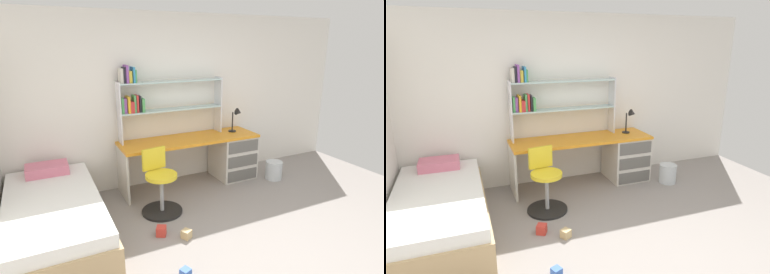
{
  "view_description": "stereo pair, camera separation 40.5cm",
  "coord_description": "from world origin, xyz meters",
  "views": [
    {
      "loc": [
        -2.0,
        -2.06,
        2.09
      ],
      "look_at": [
        -0.29,
        1.44,
        0.96
      ],
      "focal_mm": 30.42,
      "sensor_mm": 36.0,
      "label": 1
    },
    {
      "loc": [
        -1.63,
        -2.22,
        2.09
      ],
      "look_at": [
        -0.29,
        1.44,
        0.96
      ],
      "focal_mm": 30.42,
      "sensor_mm": 36.0,
      "label": 2
    }
  ],
  "objects": [
    {
      "name": "room_shell",
      "position": [
        -1.25,
        1.24,
        1.26
      ],
      "size": [
        5.98,
        5.88,
        2.52
      ],
      "color": "white",
      "rests_on": "ground_plane"
    },
    {
      "name": "desk_lamp",
      "position": [
        0.84,
        2.11,
        0.99
      ],
      "size": [
        0.2,
        0.17,
        0.38
      ],
      "color": "black",
      "rests_on": "desk"
    },
    {
      "name": "ground_plane",
      "position": [
        0.0,
        0.0,
        -0.01
      ],
      "size": [
        5.98,
        5.88,
        0.02
      ],
      "primitive_type": "cube",
      "color": "gray"
    },
    {
      "name": "toy_block_red_0",
      "position": [
        -0.89,
        0.99,
        0.05
      ],
      "size": [
        0.15,
        0.15,
        0.11
      ],
      "primitive_type": "cube",
      "rotation": [
        0.0,
        0.0,
        1.07
      ],
      "color": "red",
      "rests_on": "ground_plane"
    },
    {
      "name": "desk",
      "position": [
        0.57,
        2.11,
        0.41
      ],
      "size": [
        2.1,
        0.62,
        0.73
      ],
      "color": "orange",
      "rests_on": "ground_plane"
    },
    {
      "name": "bookshelf_hutch",
      "position": [
        -0.44,
        2.3,
        1.35
      ],
      "size": [
        1.59,
        0.22,
        1.08
      ],
      "color": "silver",
      "rests_on": "desk"
    },
    {
      "name": "bed_platform",
      "position": [
        -1.96,
        1.42,
        0.25
      ],
      "size": [
        1.02,
        2.02,
        0.63
      ],
      "color": "tan",
      "rests_on": "ground_plane"
    },
    {
      "name": "swivel_chair",
      "position": [
        -0.7,
        1.5,
        0.33
      ],
      "size": [
        0.52,
        0.52,
        0.82
      ],
      "color": "black",
      "rests_on": "ground_plane"
    },
    {
      "name": "toy_block_natural_1",
      "position": [
        -0.66,
        0.81,
        0.05
      ],
      "size": [
        0.13,
        0.13,
        0.1
      ],
      "primitive_type": "cube",
      "rotation": [
        0.0,
        0.0,
        2.08
      ],
      "color": "tan",
      "rests_on": "ground_plane"
    },
    {
      "name": "toy_block_blue_3",
      "position": [
        -0.94,
        0.25,
        0.04
      ],
      "size": [
        0.11,
        0.11,
        0.09
      ],
      "primitive_type": "cube",
      "rotation": [
        0.0,
        0.0,
        1.97
      ],
      "color": "#3860B7",
      "rests_on": "ground_plane"
    },
    {
      "name": "waste_bin",
      "position": [
        1.3,
        1.7,
        0.14
      ],
      "size": [
        0.26,
        0.26,
        0.29
      ],
      "primitive_type": "cylinder",
      "color": "silver",
      "rests_on": "ground_plane"
    }
  ]
}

